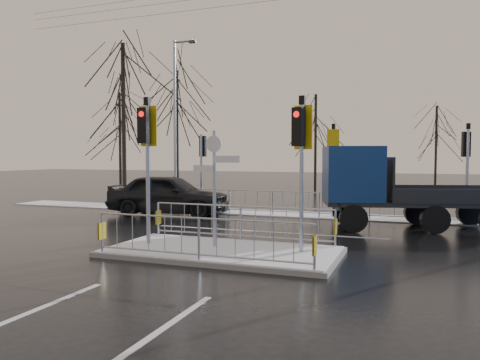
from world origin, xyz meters
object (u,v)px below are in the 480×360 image
(car_far_lane, at_px, (169,195))
(flatbed_truck, at_px, (378,185))
(traffic_island, at_px, (222,239))
(street_lamp_left, at_px, (176,116))

(car_far_lane, xyz_separation_m, flatbed_truck, (8.68, -0.66, 0.64))
(car_far_lane, relative_size, flatbed_truck, 0.79)
(traffic_island, distance_m, flatbed_truck, 6.95)
(flatbed_truck, distance_m, street_lamp_left, 10.91)
(flatbed_truck, bearing_deg, traffic_island, -120.27)
(car_far_lane, height_order, street_lamp_left, street_lamp_left)
(traffic_island, distance_m, street_lamp_left, 12.17)
(flatbed_truck, height_order, street_lamp_left, street_lamp_left)
(traffic_island, height_order, car_far_lane, traffic_island)
(traffic_island, bearing_deg, flatbed_truck, 59.73)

